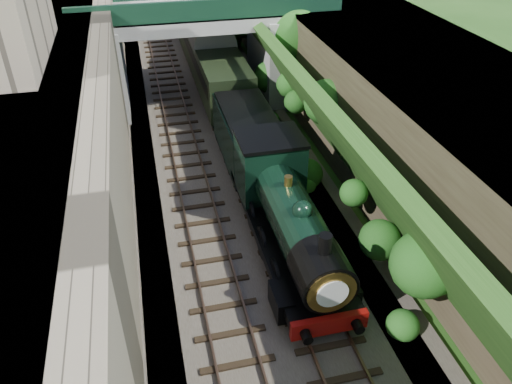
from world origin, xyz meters
TOP-DOWN VIEW (x-y plane):
  - trackbed at (0.00, 20.00)m, footprint 10.00×90.00m
  - retaining_wall at (-5.50, 20.00)m, footprint 1.00×90.00m
  - street_plateau_left at (-9.00, 20.00)m, footprint 6.00×90.00m
  - street_plateau_right at (9.50, 20.00)m, footprint 8.00×90.00m
  - embankment_slope at (4.99, 20.43)m, footprint 4.63×90.00m
  - track_left at (-2.00, 20.00)m, footprint 2.50×90.00m
  - track_right at (1.20, 20.00)m, footprint 2.50×90.00m
  - road_bridge at (0.94, 24.00)m, footprint 16.00×6.40m
  - tree at (5.91, 21.89)m, footprint 3.60×3.80m
  - locomotive at (1.20, 7.25)m, footprint 3.10×10.22m
  - tender at (1.20, 14.61)m, footprint 2.70×6.00m
  - coach_front at (1.20, 27.21)m, footprint 2.90×18.00m

SIDE VIEW (x-z plane):
  - trackbed at x=0.00m, z-range 0.00..0.20m
  - track_left at x=-2.00m, z-range 0.15..0.35m
  - track_right at x=1.20m, z-range 0.15..0.35m
  - tender at x=1.20m, z-range 0.09..3.14m
  - locomotive at x=1.20m, z-range -0.02..3.81m
  - coach_front at x=1.20m, z-range 0.20..3.90m
  - embankment_slope at x=4.99m, z-range -0.48..5.99m
  - street_plateau_right at x=9.50m, z-range 0.00..6.25m
  - retaining_wall at x=-5.50m, z-range 0.00..7.00m
  - street_plateau_left at x=-9.00m, z-range 0.00..7.00m
  - road_bridge at x=0.94m, z-range 0.45..7.70m
  - tree at x=5.91m, z-range 1.35..7.95m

